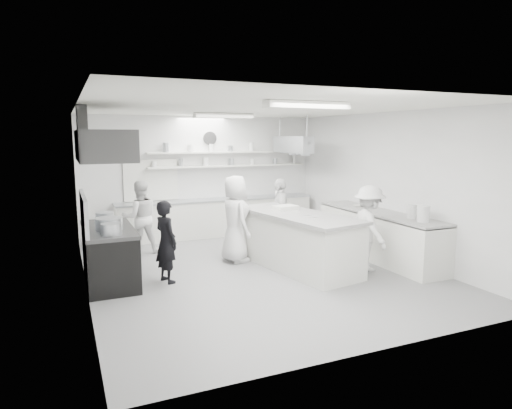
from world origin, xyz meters
name	(u,v)px	position (x,y,z in m)	size (l,w,h in m)	color
floor	(257,271)	(0.00, 0.00, -0.01)	(6.00, 7.00, 0.02)	gray
ceiling	(257,107)	(0.00, 0.00, 3.01)	(6.00, 7.00, 0.02)	silver
wall_back	(202,176)	(0.00, 3.50, 1.50)	(6.00, 0.04, 3.00)	white
wall_front	(381,226)	(0.00, -3.50, 1.50)	(6.00, 0.04, 3.00)	white
wall_left	(82,201)	(-3.00, 0.00, 1.50)	(0.04, 7.00, 3.00)	white
wall_right	(388,185)	(3.00, 0.00, 1.50)	(0.04, 7.00, 3.00)	white
stove	(109,257)	(-2.60, 0.40, 0.45)	(0.80, 1.80, 0.90)	black
exhaust_hood	(104,145)	(-2.60, 0.40, 2.35)	(0.85, 2.00, 0.50)	#383739
back_counter	(218,217)	(0.30, 3.20, 0.46)	(5.00, 0.60, 0.92)	silver
shelf_lower	(230,166)	(0.70, 3.37, 1.75)	(4.20, 0.26, 0.04)	silver
shelf_upper	(230,152)	(0.70, 3.37, 2.10)	(4.20, 0.26, 0.04)	silver
pass_through_window	(151,180)	(-1.30, 3.48, 1.45)	(1.30, 0.04, 1.00)	black
wall_clock	(210,138)	(0.20, 3.46, 2.45)	(0.32, 0.32, 0.05)	white
right_counter	(379,236)	(2.65, -0.20, 0.47)	(0.74, 3.30, 0.94)	silver
pot_rack	(293,145)	(2.00, 2.40, 2.30)	(0.30, 1.60, 0.40)	#ACB0B7
light_fixture_front	(307,105)	(0.00, -1.80, 2.94)	(1.30, 0.25, 0.10)	silver
light_fixture_rear	(224,116)	(0.00, 1.80, 2.94)	(1.30, 0.25, 0.10)	silver
prep_island	(296,242)	(0.79, -0.08, 0.50)	(1.01, 2.72, 1.00)	silver
stove_pot	(109,225)	(-2.60, 0.19, 1.04)	(0.44, 0.44, 0.25)	#ACB0B7
cook_stove	(166,242)	(-1.70, 0.01, 0.71)	(0.52, 0.34, 1.43)	black
cook_back	(140,217)	(-1.79, 2.16, 0.79)	(0.77, 0.60, 1.58)	silver
cook_island_left	(235,219)	(-0.14, 0.77, 0.87)	(0.85, 0.55, 1.74)	silver
cook_island_right	(280,214)	(1.14, 1.32, 0.79)	(0.93, 0.39, 1.58)	silver
cook_right	(369,228)	(1.95, -0.77, 0.80)	(1.03, 0.59, 1.60)	silver
bowl_island_a	(312,218)	(0.86, -0.51, 1.03)	(0.23, 0.23, 0.06)	#ACB0B7
bowl_island_b	(295,213)	(0.82, 0.03, 1.03)	(0.17, 0.17, 0.05)	silver
bowl_right	(359,207)	(2.69, 0.55, 0.97)	(0.25, 0.25, 0.06)	silver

